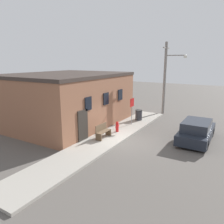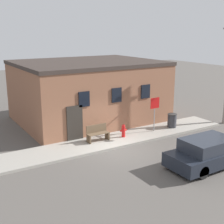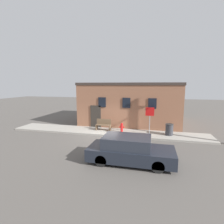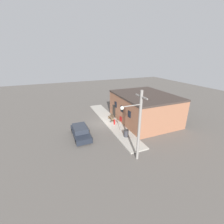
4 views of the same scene
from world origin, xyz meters
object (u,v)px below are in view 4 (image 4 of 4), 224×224
(fire_hydrant, at_px, (114,122))
(trash_bin, at_px, (126,133))
(parked_car, at_px, (81,132))
(stop_sign, at_px, (121,121))
(bench, at_px, (111,117))
(utility_pole, at_px, (138,125))

(fire_hydrant, distance_m, trash_bin, 3.85)
(fire_hydrant, relative_size, parked_car, 0.17)
(stop_sign, height_order, bench, stop_sign)
(fire_hydrant, xyz_separation_m, bench, (-1.67, 0.19, 0.06))
(stop_sign, relative_size, utility_pole, 0.31)
(trash_bin, bearing_deg, stop_sign, -178.49)
(bench, xyz_separation_m, utility_pole, (9.67, -1.28, 3.23))
(utility_pole, distance_m, parked_car, 8.43)
(stop_sign, bearing_deg, trash_bin, 1.51)
(stop_sign, xyz_separation_m, bench, (-3.97, 0.29, -1.08))
(trash_bin, xyz_separation_m, parked_car, (-2.41, -5.31, 0.07))
(fire_hydrant, relative_size, utility_pole, 0.11)
(trash_bin, bearing_deg, utility_pole, -14.04)
(fire_hydrant, bearing_deg, utility_pole, -7.76)
(fire_hydrant, bearing_deg, bench, 173.39)
(parked_car, bearing_deg, utility_pole, 33.09)
(bench, relative_size, utility_pole, 0.18)
(fire_hydrant, xyz_separation_m, trash_bin, (3.85, -0.05, 0.07))
(utility_pole, height_order, parked_car, utility_pole)
(stop_sign, bearing_deg, utility_pole, -9.91)
(utility_pole, bearing_deg, trash_bin, 165.96)
(stop_sign, bearing_deg, fire_hydrant, 177.68)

